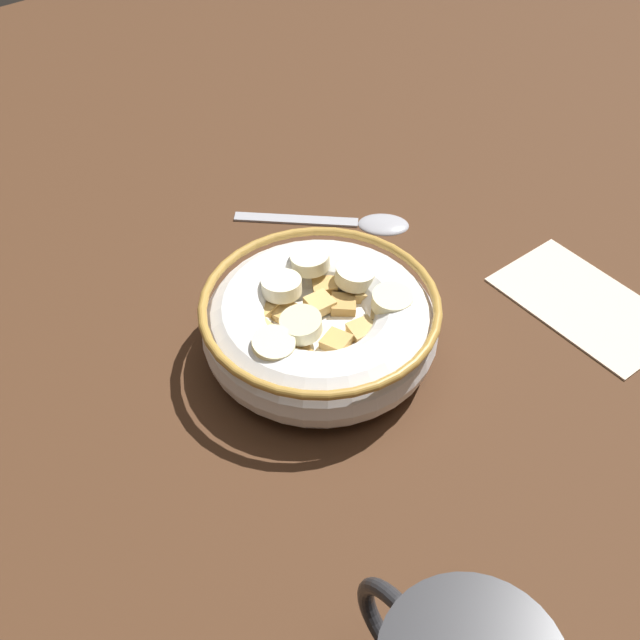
{
  "coord_description": "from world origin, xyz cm",
  "views": [
    {
      "loc": [
        -28.79,
        21.93,
        39.2
      ],
      "look_at": [
        0.0,
        0.0,
        3.0
      ],
      "focal_mm": 44.65,
      "sensor_mm": 36.0,
      "label": 1
    }
  ],
  "objects": [
    {
      "name": "spoon",
      "position": [
        9.14,
        -10.81,
        0.34
      ],
      "size": [
        10.75,
        11.59,
        0.8
      ],
      "color": "#A5A5AD",
      "rests_on": "ground_plane"
    },
    {
      "name": "cereal_bowl",
      "position": [
        0.02,
        -0.01,
        2.58
      ],
      "size": [
        15.46,
        15.46,
        5.26
      ],
      "color": "white",
      "rests_on": "ground_plane"
    },
    {
      "name": "folded_napkin",
      "position": [
        -7.79,
        -17.74,
        0.15
      ],
      "size": [
        12.52,
        7.63,
        0.3
      ],
      "primitive_type": "cube",
      "rotation": [
        0.0,
        0.0,
        0.02
      ],
      "color": "beige",
      "rests_on": "ground_plane"
    },
    {
      "name": "ground_plane",
      "position": [
        0.0,
        0.0,
        -1.0
      ],
      "size": [
        130.71,
        130.71,
        2.0
      ],
      "primitive_type": "cube",
      "color": "#472B19"
    }
  ]
}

